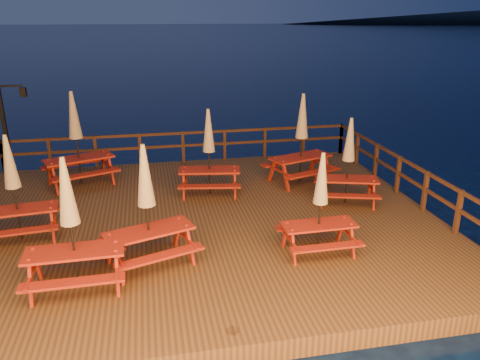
{
  "coord_description": "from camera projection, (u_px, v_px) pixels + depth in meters",
  "views": [
    {
      "loc": [
        -1.15,
        -10.92,
        5.34
      ],
      "look_at": [
        1.17,
        0.6,
        1.14
      ],
      "focal_mm": 35.0,
      "sensor_mm": 36.0,
      "label": 1
    }
  ],
  "objects": [
    {
      "name": "railing",
      "position": [
        192.0,
        168.0,
        13.34
      ],
      "size": [
        11.8,
        9.75,
        1.1
      ],
      "color": "#361911",
      "rests_on": "deck"
    },
    {
      "name": "ground",
      "position": [
        200.0,
        232.0,
        12.09
      ],
      "size": [
        500.0,
        500.0,
        0.0
      ],
      "primitive_type": "plane",
      "color": "black",
      "rests_on": "ground"
    },
    {
      "name": "deck_piles",
      "position": [
        201.0,
        242.0,
        12.19
      ],
      "size": [
        11.44,
        9.44,
        1.4
      ],
      "color": "#361911",
      "rests_on": "ground"
    },
    {
      "name": "picnic_table_1",
      "position": [
        320.0,
        202.0,
        9.86
      ],
      "size": [
        1.61,
        1.33,
        2.27
      ],
      "rotation": [
        0.0,
        0.0,
        0.02
      ],
      "color": "maroon",
      "rests_on": "deck"
    },
    {
      "name": "picnic_table_4",
      "position": [
        76.0,
        137.0,
        13.82
      ],
      "size": [
        2.45,
        2.25,
        2.84
      ],
      "rotation": [
        0.0,
        0.0,
        0.38
      ],
      "color": "maroon",
      "rests_on": "deck"
    },
    {
      "name": "lamp_post",
      "position": [
        9.0,
        120.0,
        14.55
      ],
      "size": [
        0.85,
        0.18,
        3.0
      ],
      "color": "black",
      "rests_on": "deck"
    },
    {
      "name": "deck",
      "position": [
        200.0,
        225.0,
        12.03
      ],
      "size": [
        12.0,
        10.0,
        0.4
      ],
      "primitive_type": "cube",
      "color": "#452A16",
      "rests_on": "ground"
    },
    {
      "name": "picnic_table_6",
      "position": [
        302.0,
        137.0,
        14.08
      ],
      "size": [
        2.31,
        2.1,
        2.73
      ],
      "rotation": [
        0.0,
        0.0,
        0.33
      ],
      "color": "maroon",
      "rests_on": "deck"
    },
    {
      "name": "picnic_table_2",
      "position": [
        348.0,
        160.0,
        12.51
      ],
      "size": [
        1.98,
        1.78,
        2.38
      ],
      "rotation": [
        0.0,
        0.0,
        -0.29
      ],
      "color": "maroon",
      "rests_on": "deck"
    },
    {
      "name": "picnic_table_3",
      "position": [
        209.0,
        151.0,
        13.15
      ],
      "size": [
        1.93,
        1.68,
        2.48
      ],
      "rotation": [
        0.0,
        0.0,
        -0.16
      ],
      "color": "maroon",
      "rests_on": "deck"
    },
    {
      "name": "picnic_table_5",
      "position": [
        70.0,
        223.0,
        8.51
      ],
      "size": [
        1.84,
        1.52,
        2.59
      ],
      "rotation": [
        0.0,
        0.0,
        0.02
      ],
      "color": "maroon",
      "rests_on": "deck"
    },
    {
      "name": "picnic_table_0",
      "position": [
        13.0,
        187.0,
        10.43
      ],
      "size": [
        1.89,
        1.62,
        2.48
      ],
      "rotation": [
        0.0,
        0.0,
        0.12
      ],
      "color": "maroon",
      "rests_on": "deck"
    },
    {
      "name": "picnic_table_7",
      "position": [
        147.0,
        204.0,
        9.34
      ],
      "size": [
        2.19,
        1.99,
        2.58
      ],
      "rotation": [
        0.0,
        0.0,
        0.33
      ],
      "color": "maroon",
      "rests_on": "deck"
    }
  ]
}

